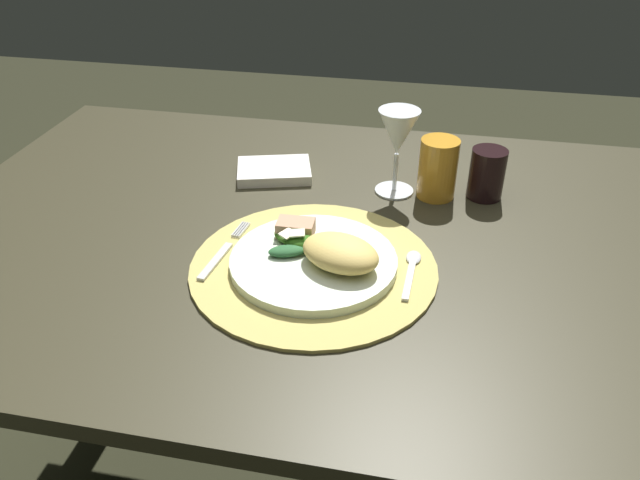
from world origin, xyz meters
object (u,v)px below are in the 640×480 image
Objects in this scene: spoon at (412,267)px; wine_glass at (398,136)px; fork at (223,252)px; dinner_plate at (313,261)px; dark_tumbler at (487,174)px; napkin at (274,171)px; dining_table at (340,297)px; amber_tumbler at (438,169)px.

wine_glass is at bearing 101.59° from spoon.
fork is 1.06× the size of wine_glass.
fork is (-0.15, 0.00, -0.00)m from dinner_plate.
napkin is at bearing 179.03° from dark_tumbler.
spoon reaches higher than dining_table.
amber_tumbler reaches higher than spoon.
fork is at bearing -139.83° from amber_tumbler.
wine_glass reaches higher than spoon.
dinner_plate is at bearing -122.34° from amber_tumbler.
napkin is at bearing 131.92° from dining_table.
wine_glass is 1.72× the size of dark_tumbler.
dining_table is 0.34m from dark_tumbler.
fork is 0.49m from dark_tumbler.
dinner_plate is (-0.02, -0.11, 0.15)m from dining_table.
dark_tumbler is at bearing 36.96° from dining_table.
dinner_plate is 1.82× the size of napkin.
wine_glass reaches higher than fork.
napkin reaches higher than spoon.
amber_tumbler is at bearing 40.17° from fork.
dining_table is 0.29m from amber_tumbler.
wine_glass is (-0.05, 0.25, 0.10)m from spoon.
spoon is at bearing -95.54° from amber_tumbler.
spoon is at bearing -35.31° from dining_table.
dining_table is at bearing -132.19° from amber_tumbler.
dark_tumbler is at bearing 67.00° from spoon.
dark_tumbler reaches higher than napkin.
dinner_plate is at bearing -109.50° from wine_glass.
dining_table is 0.30m from wine_glass.
fork is 1.54× the size of amber_tumbler.
napkin is at bearing 175.04° from wine_glass.
dining_table is at bearing 77.21° from dinner_plate.
amber_tumbler is at bearing 57.66° from dinner_plate.
spoon is at bearing -78.41° from wine_glass.
napkin is 0.26m from wine_glass.
amber_tumbler reaches higher than napkin.
dark_tumbler is (0.23, 0.18, 0.18)m from dining_table.
wine_glass reaches higher than amber_tumbler.
spoon reaches higher than fork.
napkin reaches higher than fork.
wine_glass reaches higher than dining_table.
amber_tumbler reaches higher than fork.
dark_tumbler is (0.40, -0.01, 0.04)m from napkin.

